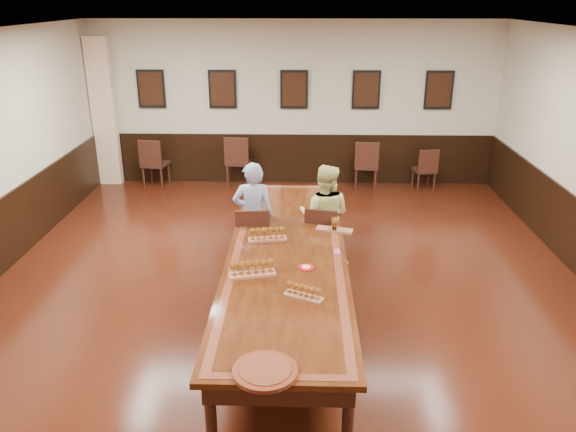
{
  "coord_description": "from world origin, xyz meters",
  "views": [
    {
      "loc": [
        0.18,
        -6.1,
        3.6
      ],
      "look_at": [
        0.0,
        0.5,
        1.0
      ],
      "focal_mm": 35.0,
      "sensor_mm": 36.0,
      "label": 1
    }
  ],
  "objects_px": {
    "spare_chair_c": "(366,164)",
    "person_man": "(253,216)",
    "spare_chair_d": "(424,169)",
    "carved_platter": "(265,371)",
    "spare_chair_b": "(239,160)",
    "conference_table": "(287,261)",
    "spare_chair_a": "(155,162)",
    "person_woman": "(325,216)",
    "chair_man": "(254,238)",
    "chair_woman": "(323,237)"
  },
  "relations": [
    {
      "from": "spare_chair_c",
      "to": "person_man",
      "type": "distance_m",
      "value": 4.07
    },
    {
      "from": "spare_chair_d",
      "to": "carved_platter",
      "type": "distance_m",
      "value": 7.44
    },
    {
      "from": "spare_chair_d",
      "to": "spare_chair_b",
      "type": "bearing_deg",
      "value": -11.51
    },
    {
      "from": "spare_chair_b",
      "to": "conference_table",
      "type": "bearing_deg",
      "value": 106.82
    },
    {
      "from": "spare_chair_a",
      "to": "spare_chair_d",
      "type": "height_order",
      "value": "spare_chair_a"
    },
    {
      "from": "conference_table",
      "to": "spare_chair_b",
      "type": "bearing_deg",
      "value": 103.09
    },
    {
      "from": "spare_chair_b",
      "to": "person_woman",
      "type": "bearing_deg",
      "value": 117.58
    },
    {
      "from": "chair_man",
      "to": "spare_chair_c",
      "type": "distance_m",
      "value": 4.15
    },
    {
      "from": "person_woman",
      "to": "carved_platter",
      "type": "xyz_separation_m",
      "value": [
        -0.6,
        -3.5,
        0.03
      ]
    },
    {
      "from": "spare_chair_c",
      "to": "spare_chair_d",
      "type": "height_order",
      "value": "spare_chair_c"
    },
    {
      "from": "spare_chair_c",
      "to": "carved_platter",
      "type": "bearing_deg",
      "value": 82.36
    },
    {
      "from": "spare_chair_a",
      "to": "person_woman",
      "type": "bearing_deg",
      "value": 142.38
    },
    {
      "from": "chair_woman",
      "to": "spare_chair_c",
      "type": "xyz_separation_m",
      "value": [
        0.97,
        3.59,
        0.01
      ]
    },
    {
      "from": "chair_man",
      "to": "carved_platter",
      "type": "height_order",
      "value": "chair_man"
    },
    {
      "from": "spare_chair_a",
      "to": "spare_chair_d",
      "type": "xyz_separation_m",
      "value": [
        5.35,
        -0.07,
        -0.07
      ]
    },
    {
      "from": "person_man",
      "to": "person_woman",
      "type": "height_order",
      "value": "person_man"
    },
    {
      "from": "spare_chair_b",
      "to": "person_man",
      "type": "distance_m",
      "value": 3.76
    },
    {
      "from": "spare_chair_d",
      "to": "person_man",
      "type": "relative_size",
      "value": 0.55
    },
    {
      "from": "spare_chair_d",
      "to": "spare_chair_a",
      "type": "bearing_deg",
      "value": -9.16
    },
    {
      "from": "spare_chair_a",
      "to": "spare_chair_d",
      "type": "relative_size",
      "value": 1.16
    },
    {
      "from": "chair_woman",
      "to": "person_woman",
      "type": "height_order",
      "value": "person_woman"
    },
    {
      "from": "spare_chair_d",
      "to": "conference_table",
      "type": "relative_size",
      "value": 0.17
    },
    {
      "from": "chair_man",
      "to": "spare_chair_a",
      "type": "distance_m",
      "value": 4.33
    },
    {
      "from": "person_man",
      "to": "carved_platter",
      "type": "xyz_separation_m",
      "value": [
        0.38,
        -3.42,
        0.0
      ]
    },
    {
      "from": "spare_chair_a",
      "to": "spare_chair_c",
      "type": "distance_m",
      "value": 4.21
    },
    {
      "from": "spare_chair_a",
      "to": "spare_chair_c",
      "type": "bearing_deg",
      "value": -170.71
    },
    {
      "from": "chair_man",
      "to": "carved_platter",
      "type": "bearing_deg",
      "value": 93.54
    },
    {
      "from": "spare_chair_c",
      "to": "spare_chair_d",
      "type": "xyz_separation_m",
      "value": [
        1.14,
        -0.06,
        -0.06
      ]
    },
    {
      "from": "person_man",
      "to": "carved_platter",
      "type": "height_order",
      "value": "person_man"
    },
    {
      "from": "person_man",
      "to": "conference_table",
      "type": "bearing_deg",
      "value": 111.75
    },
    {
      "from": "chair_woman",
      "to": "spare_chair_c",
      "type": "bearing_deg",
      "value": -93.45
    },
    {
      "from": "chair_man",
      "to": "person_woman",
      "type": "height_order",
      "value": "person_woman"
    },
    {
      "from": "chair_man",
      "to": "spare_chair_c",
      "type": "height_order",
      "value": "spare_chair_c"
    },
    {
      "from": "chair_man",
      "to": "conference_table",
      "type": "bearing_deg",
      "value": 113.76
    },
    {
      "from": "spare_chair_c",
      "to": "spare_chair_d",
      "type": "bearing_deg",
      "value": -178.29
    },
    {
      "from": "spare_chair_a",
      "to": "spare_chair_c",
      "type": "xyz_separation_m",
      "value": [
        4.21,
        -0.0,
        -0.0
      ]
    },
    {
      "from": "chair_woman",
      "to": "spare_chair_b",
      "type": "distance_m",
      "value": 4.04
    },
    {
      "from": "spare_chair_d",
      "to": "person_man",
      "type": "distance_m",
      "value": 4.68
    },
    {
      "from": "person_man",
      "to": "conference_table",
      "type": "height_order",
      "value": "person_man"
    },
    {
      "from": "person_man",
      "to": "conference_table",
      "type": "xyz_separation_m",
      "value": [
        0.49,
        -1.07,
        -0.16
      ]
    },
    {
      "from": "spare_chair_b",
      "to": "person_man",
      "type": "bearing_deg",
      "value": 103.19
    },
    {
      "from": "carved_platter",
      "to": "spare_chair_b",
      "type": "bearing_deg",
      "value": 98.0
    },
    {
      "from": "chair_man",
      "to": "spare_chair_b",
      "type": "xyz_separation_m",
      "value": [
        -0.62,
        3.81,
        0.03
      ]
    },
    {
      "from": "chair_man",
      "to": "conference_table",
      "type": "relative_size",
      "value": 0.19
    },
    {
      "from": "person_man",
      "to": "person_woman",
      "type": "distance_m",
      "value": 0.99
    },
    {
      "from": "chair_woman",
      "to": "spare_chair_d",
      "type": "relative_size",
      "value": 1.12
    },
    {
      "from": "person_man",
      "to": "person_woman",
      "type": "xyz_separation_m",
      "value": [
        0.98,
        0.08,
        -0.03
      ]
    },
    {
      "from": "person_woman",
      "to": "spare_chair_b",
      "type": "bearing_deg",
      "value": -54.51
    },
    {
      "from": "spare_chair_a",
      "to": "person_man",
      "type": "xyz_separation_m",
      "value": [
        2.27,
        -3.57,
        0.28
      ]
    },
    {
      "from": "spare_chair_d",
      "to": "conference_table",
      "type": "height_order",
      "value": "spare_chair_d"
    }
  ]
}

